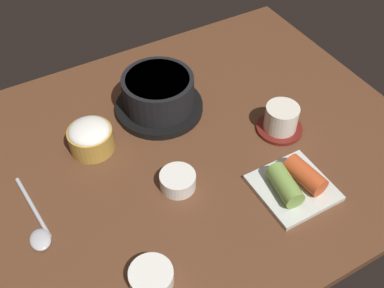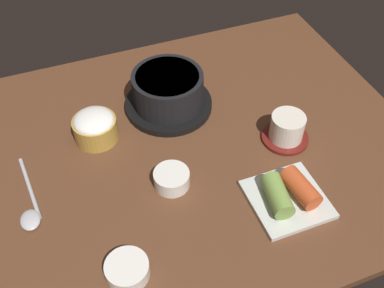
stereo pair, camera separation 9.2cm
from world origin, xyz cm
name	(u,v)px [view 1 (the left image)]	position (x,y,z in cm)	size (l,w,h in cm)	color
dining_table	(179,154)	(0.00, 0.00, 1.00)	(100.00, 76.00, 2.00)	#56331E
stone_pot	(158,95)	(2.24, 13.43, 6.36)	(19.66, 19.66, 8.97)	black
rice_bowl	(91,137)	(-15.20, 9.66, 5.39)	(9.20, 9.20, 6.62)	#B78C38
tea_cup_with_saucer	(281,120)	(21.96, -5.14, 5.01)	(9.94, 9.94, 6.37)	maroon
banchan_cup_center	(178,180)	(-4.49, -7.95, 3.76)	(6.99, 6.99, 3.26)	white
kimchi_plate	(294,183)	(14.40, -19.56, 3.88)	(13.86, 13.86, 4.88)	silver
side_bowl_near	(151,277)	(-17.58, -23.21, 3.57)	(7.38, 7.38, 2.91)	white
spoon	(38,228)	(-31.00, -4.48, 2.62)	(3.79, 18.11, 1.35)	#B7B7BC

